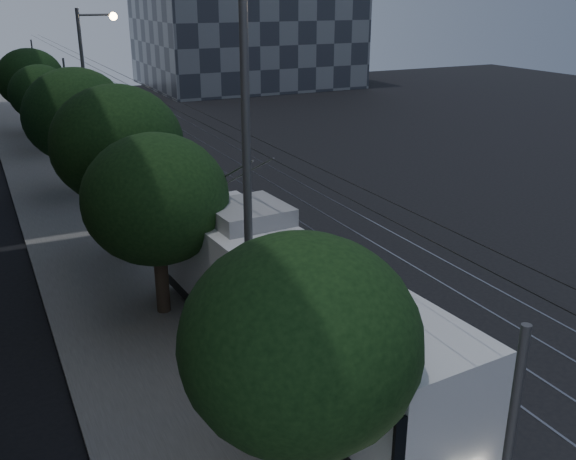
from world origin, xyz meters
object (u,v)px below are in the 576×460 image
(car_white_b, at_px, (116,154))
(pickup_silver, at_px, (195,209))
(car_white_d, at_px, (105,132))
(streetlamp_near, at_px, (264,155))
(car_white_a, at_px, (157,174))
(car_white_c, at_px, (123,145))
(streetlamp_far, at_px, (91,75))
(trolleybus, at_px, (291,307))

(car_white_b, bearing_deg, pickup_silver, -106.83)
(car_white_d, bearing_deg, streetlamp_near, -71.51)
(car_white_a, distance_m, car_white_c, 8.18)
(car_white_b, bearing_deg, car_white_c, 47.83)
(car_white_b, bearing_deg, streetlamp_far, -160.53)
(trolleybus, bearing_deg, pickup_silver, 80.32)
(car_white_b, distance_m, car_white_d, 7.12)
(trolleybus, xyz_separation_m, streetlamp_far, (-0.70, 23.93, 3.80))
(car_white_a, bearing_deg, streetlamp_far, 105.70)
(trolleybus, relative_size, streetlamp_near, 1.21)
(trolleybus, bearing_deg, streetlamp_near, -141.22)
(pickup_silver, distance_m, streetlamp_far, 12.85)
(streetlamp_far, bearing_deg, streetlamp_near, -91.32)
(car_white_d, distance_m, streetlamp_far, 9.61)
(trolleybus, height_order, streetlamp_near, streetlamp_near)
(trolleybus, height_order, pickup_silver, trolleybus)
(streetlamp_near, bearing_deg, streetlamp_far, 88.68)
(trolleybus, height_order, car_white_d, trolleybus)
(trolleybus, distance_m, car_white_c, 27.26)
(pickup_silver, xyz_separation_m, car_white_b, (-0.78, 12.76, -0.09))
(car_white_a, relative_size, car_white_d, 1.02)
(car_white_a, bearing_deg, streetlamp_near, -105.01)
(trolleybus, xyz_separation_m, streetlamp_near, (-1.28, -1.17, 4.69))
(streetlamp_far, bearing_deg, car_white_c, 57.34)
(pickup_silver, distance_m, car_white_d, 19.84)
(pickup_silver, bearing_deg, car_white_b, 72.02)
(pickup_silver, height_order, car_white_b, pickup_silver)
(car_white_a, relative_size, streetlamp_near, 0.41)
(pickup_silver, bearing_deg, streetlamp_near, -122.26)
(streetlamp_far, bearing_deg, car_white_a, -66.84)
(streetlamp_far, bearing_deg, trolleybus, -88.33)
(car_white_b, height_order, streetlamp_near, streetlamp_near)
(streetlamp_near, relative_size, streetlamp_far, 1.18)
(car_white_a, xyz_separation_m, streetlamp_near, (-2.68, -20.19, 5.72))
(pickup_silver, relative_size, car_white_d, 1.37)
(car_white_a, distance_m, streetlamp_far, 7.20)
(car_white_d, bearing_deg, car_white_c, -65.17)
(streetlamp_far, bearing_deg, pickup_silver, -80.55)
(car_white_d, relative_size, streetlamp_far, 0.47)
(car_white_a, height_order, car_white_c, car_white_a)
(trolleybus, height_order, car_white_b, trolleybus)
(car_white_a, bearing_deg, pickup_silver, -98.61)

